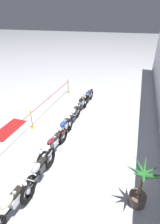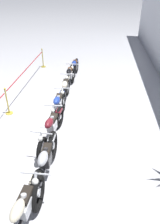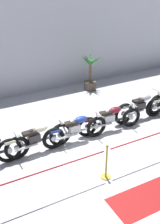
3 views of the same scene
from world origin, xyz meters
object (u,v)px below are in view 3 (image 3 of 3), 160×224
Objects in this scene: motorcycle_blue_3 at (76,130)px; stanchion_far_left at (63,169)px; motorcycle_silver_5 at (141,107)px; stanchion_mid_left at (106,167)px; motorcycle_cream_2 at (36,139)px; potted_palm_left_of_row at (90,72)px; motorcycle_maroon_4 at (110,119)px; floor_banner at (149,197)px.

motorcycle_blue_3 is 2.33m from stanchion_far_left.
stanchion_mid_left is at bearing -143.78° from motorcycle_silver_5.
motorcycle_silver_5 is at bearing 27.19° from stanchion_far_left.
motorcycle_silver_5 is at bearing 36.22° from stanchion_mid_left.
motorcycle_silver_5 is at bearing 2.75° from motorcycle_cream_2.
stanchion_far_left is 1.30m from stanchion_mid_left.
potted_palm_left_of_row is 6.14m from stanchion_mid_left.
motorcycle_cream_2 is at bearing 178.16° from motorcycle_blue_3.
motorcycle_maroon_4 is at bearing 0.34° from motorcycle_cream_2.
stanchion_far_left reaches higher than motorcycle_cream_2.
motorcycle_silver_5 is 3.62m from stanchion_mid_left.
motorcycle_silver_5 is 1.40× the size of potted_palm_left_of_row.
motorcycle_maroon_4 is 3.33m from stanchion_far_left.
motorcycle_silver_5 reaches higher than motorcycle_blue_3.
floor_banner is (1.76, -3.07, -0.48)m from motorcycle_cream_2.
potted_palm_left_of_row reaches higher than motorcycle_silver_5.
stanchion_mid_left is at bearing 115.29° from floor_banner.
floor_banner is (-0.91, -3.09, -0.46)m from motorcycle_maroon_4.
stanchion_mid_left is (1.24, -0.00, -0.38)m from stanchion_far_left.
stanchion_mid_left reaches higher than motorcycle_maroon_4.
potted_palm_left_of_row is at bearing 42.12° from motorcycle_cream_2.
potted_palm_left_of_row is at bearing 54.04° from motorcycle_blue_3.
motorcycle_silver_5 is 1.16× the size of floor_banner.
potted_palm_left_of_row is 0.16× the size of stanchion_far_left.
motorcycle_silver_5 is at bearing -86.35° from potted_palm_left_of_row.
motorcycle_maroon_4 is 3.25m from floor_banner.
floor_banner is (1.77, -1.13, -0.74)m from stanchion_far_left.
stanchion_mid_left is (-2.70, -5.50, -0.47)m from potted_palm_left_of_row.
motorcycle_blue_3 is 0.94× the size of motorcycle_maroon_4.
motorcycle_maroon_4 is 1.49m from motorcycle_silver_5.
motorcycle_silver_5 is at bearing 4.89° from motorcycle_blue_3.
floor_banner is (-2.39, -3.27, -0.48)m from motorcycle_silver_5.
motorcycle_maroon_4 is 3.78m from potted_palm_left_of_row.
floor_banner is at bearing -32.64° from stanchion_far_left.
motorcycle_blue_3 is at bearing -175.11° from motorcycle_silver_5.
motorcycle_cream_2 is 1.07× the size of motorcycle_blue_3.
motorcycle_cream_2 reaches higher than motorcycle_blue_3.
stanchion_far_left is 5.27× the size of floor_banner.
motorcycle_blue_3 is at bearing 54.87° from stanchion_far_left.
stanchion_far_left is at bearing -143.90° from motorcycle_maroon_4.
stanchion_far_left reaches higher than motorcycle_silver_5.
stanchion_mid_left is at bearing -0.00° from stanchion_far_left.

